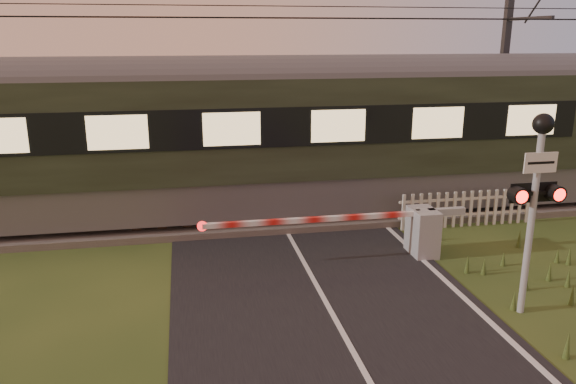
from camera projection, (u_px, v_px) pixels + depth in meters
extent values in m
plane|color=#273E17|center=(337.00, 324.00, 10.18)|extent=(160.00, 160.00, 0.00)
cube|color=black|center=(337.00, 324.00, 10.18)|extent=(6.00, 140.00, 0.02)
cube|color=#47423D|center=(278.00, 213.00, 16.32)|extent=(140.00, 3.40, 0.24)
cube|color=slate|center=(282.00, 214.00, 15.58)|extent=(140.00, 0.08, 0.14)
cube|color=slate|center=(274.00, 200.00, 16.95)|extent=(140.00, 0.08, 0.14)
cube|color=#2D2116|center=(278.00, 209.00, 16.28)|extent=(0.24, 2.20, 0.06)
cylinder|color=black|center=(279.00, 18.00, 14.56)|extent=(120.00, 0.02, 0.02)
cylinder|color=black|center=(275.00, 18.00, 15.13)|extent=(120.00, 0.02, 0.02)
cylinder|color=black|center=(277.00, 6.00, 14.77)|extent=(120.00, 0.02, 0.02)
cube|color=#5F5F63|center=(229.00, 189.00, 15.85)|extent=(21.20, 2.81, 1.05)
cube|color=black|center=(227.00, 125.00, 15.36)|extent=(22.08, 3.05, 2.63)
cylinder|color=#4C4C4F|center=(225.00, 76.00, 15.00)|extent=(22.08, 1.07, 1.07)
cube|color=#FFD893|center=(232.00, 129.00, 13.84)|extent=(18.99, 0.04, 0.82)
cube|color=gray|center=(423.00, 232.00, 13.30)|extent=(0.56, 0.86, 1.12)
cylinder|color=gray|center=(417.00, 232.00, 13.27)|extent=(0.12, 0.12, 1.12)
cube|color=gray|center=(446.00, 212.00, 13.27)|extent=(0.91, 0.16, 0.16)
cube|color=red|center=(314.00, 219.00, 12.70)|extent=(5.01, 0.11, 0.11)
cylinder|color=red|center=(202.00, 226.00, 12.25)|extent=(0.22, 0.04, 0.22)
cylinder|color=gray|center=(531.00, 226.00, 10.19)|extent=(0.13, 0.13, 3.43)
cube|color=white|center=(541.00, 163.00, 9.81)|extent=(0.63, 0.03, 0.37)
sphere|color=black|center=(543.00, 124.00, 9.68)|extent=(0.37, 0.37, 0.37)
cube|color=black|center=(535.00, 193.00, 10.02)|extent=(0.86, 0.07, 0.07)
cylinder|color=#FF140C|center=(522.00, 197.00, 9.78)|extent=(0.23, 0.02, 0.23)
cylinder|color=#FF140C|center=(560.00, 195.00, 9.91)|extent=(0.23, 0.02, 0.23)
cube|color=black|center=(533.00, 192.00, 10.06)|extent=(0.91, 0.02, 0.37)
cube|color=silver|center=(466.00, 214.00, 15.35)|extent=(3.90, 0.04, 0.07)
cube|color=silver|center=(467.00, 199.00, 15.23)|extent=(3.90, 0.04, 0.07)
cube|color=#2D2D30|center=(501.00, 84.00, 19.01)|extent=(0.22, 0.22, 6.95)
cube|color=#2D2D30|center=(529.00, 18.00, 17.36)|extent=(0.10, 2.40, 0.10)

